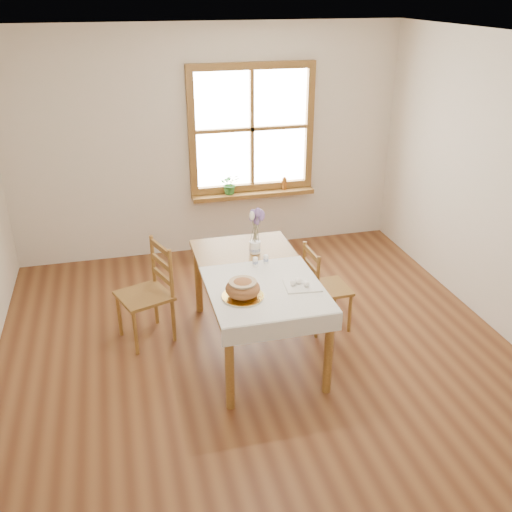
{
  "coord_description": "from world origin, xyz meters",
  "views": [
    {
      "loc": [
        -1.05,
        -3.84,
        2.94
      ],
      "look_at": [
        0.0,
        0.3,
        0.9
      ],
      "focal_mm": 40.0,
      "sensor_mm": 36.0,
      "label": 1
    }
  ],
  "objects_px": {
    "dining_table": "(256,281)",
    "chair_left": "(144,294)",
    "chair_right": "(327,287)",
    "bread_plate": "(243,297)",
    "flower_vase": "(255,248)"
  },
  "relations": [
    {
      "from": "flower_vase",
      "to": "chair_right",
      "type": "bearing_deg",
      "value": -15.15
    },
    {
      "from": "chair_right",
      "to": "bread_plate",
      "type": "distance_m",
      "value": 1.17
    },
    {
      "from": "dining_table",
      "to": "chair_left",
      "type": "bearing_deg",
      "value": 157.72
    },
    {
      "from": "chair_left",
      "to": "flower_vase",
      "type": "xyz_separation_m",
      "value": [
        1.01,
        -0.02,
        0.35
      ]
    },
    {
      "from": "dining_table",
      "to": "bread_plate",
      "type": "height_order",
      "value": "bread_plate"
    },
    {
      "from": "dining_table",
      "to": "flower_vase",
      "type": "relative_size",
      "value": 14.62
    },
    {
      "from": "dining_table",
      "to": "chair_right",
      "type": "distance_m",
      "value": 0.79
    },
    {
      "from": "chair_right",
      "to": "flower_vase",
      "type": "distance_m",
      "value": 0.78
    },
    {
      "from": "chair_right",
      "to": "flower_vase",
      "type": "xyz_separation_m",
      "value": [
        -0.65,
        0.18,
        0.39
      ]
    },
    {
      "from": "dining_table",
      "to": "chair_left",
      "type": "distance_m",
      "value": 1.03
    },
    {
      "from": "bread_plate",
      "to": "chair_right",
      "type": "bearing_deg",
      "value": 32.45
    },
    {
      "from": "bread_plate",
      "to": "flower_vase",
      "type": "xyz_separation_m",
      "value": [
        0.29,
        0.77,
        0.04
      ]
    },
    {
      "from": "chair_right",
      "to": "bread_plate",
      "type": "relative_size",
      "value": 2.62
    },
    {
      "from": "chair_left",
      "to": "bread_plate",
      "type": "xyz_separation_m",
      "value": [
        0.72,
        -0.79,
        0.31
      ]
    },
    {
      "from": "dining_table",
      "to": "chair_left",
      "type": "relative_size",
      "value": 1.76
    }
  ]
}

